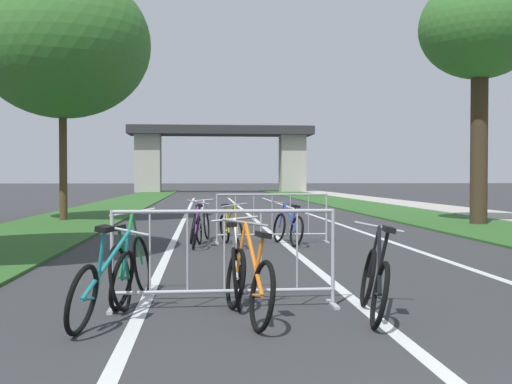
{
  "coord_description": "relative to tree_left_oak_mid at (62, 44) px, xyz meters",
  "views": [
    {
      "loc": [
        -1.69,
        -1.63,
        1.39
      ],
      "look_at": [
        0.07,
        18.75,
        0.91
      ],
      "focal_mm": 42.85,
      "sensor_mm": 36.0,
      "label": 1
    }
  ],
  "objects": [
    {
      "name": "grass_verge_left",
      "position": [
        0.2,
        10.23,
        -5.58
      ],
      "size": [
        3.33,
        69.34,
        0.05
      ],
      "primitive_type": "cube",
      "color": "#2D5B26",
      "rests_on": "ground"
    },
    {
      "name": "grass_verge_right",
      "position": [
        12.03,
        10.23,
        -5.58
      ],
      "size": [
        3.33,
        69.34,
        0.05
      ],
      "primitive_type": "cube",
      "color": "#2D5B26",
      "rests_on": "ground"
    },
    {
      "name": "sidewalk_path_right",
      "position": [
        14.89,
        10.23,
        -5.57
      ],
      "size": [
        2.39,
        69.34,
        0.08
      ],
      "primitive_type": "cube",
      "color": "#ADA89E",
      "rests_on": "ground"
    },
    {
      "name": "lane_stripe_center",
      "position": [
        6.12,
        1.92,
        -5.61
      ],
      "size": [
        0.14,
        40.11,
        0.01
      ],
      "primitive_type": "cube",
      "color": "silver",
      "rests_on": "ground"
    },
    {
      "name": "lane_stripe_right_lane",
      "position": [
        8.46,
        1.92,
        -5.61
      ],
      "size": [
        0.14,
        40.11,
        0.01
      ],
      "primitive_type": "cube",
      "color": "silver",
      "rests_on": "ground"
    },
    {
      "name": "lane_stripe_left_lane",
      "position": [
        3.78,
        1.92,
        -5.61
      ],
      "size": [
        0.14,
        40.11,
        0.01
      ],
      "primitive_type": "cube",
      "color": "silver",
      "rests_on": "ground"
    },
    {
      "name": "overpass_bridge",
      "position": [
        6.12,
        39.16,
        -1.34
      ],
      "size": [
        17.6,
        4.1,
        6.31
      ],
      "color": "#2D2D30",
      "rests_on": "ground"
    },
    {
      "name": "tree_left_oak_mid",
      "position": [
        0.0,
        0.0,
        0.0
      ],
      "size": [
        5.52,
        5.52,
        7.96
      ],
      "color": "#4C3823",
      "rests_on": "ground"
    },
    {
      "name": "tree_right_pine_near",
      "position": [
        12.41,
        -2.64,
        0.03
      ],
      "size": [
        3.49,
        3.49,
        7.23
      ],
      "color": "#3D2D1E",
      "rests_on": "ground"
    },
    {
      "name": "crowd_barrier_nearest",
      "position": [
        4.64,
        -13.31,
        -5.09
      ],
      "size": [
        2.41,
        0.47,
        1.05
      ],
      "rotation": [
        0.0,
        0.0,
        0.01
      ],
      "color": "#ADADB2",
      "rests_on": "ground"
    },
    {
      "name": "crowd_barrier_second",
      "position": [
        5.87,
        -6.92,
        -5.09
      ],
      "size": [
        2.41,
        0.48,
        1.05
      ],
      "rotation": [
        0.0,
        0.0,
        0.02
      ],
      "color": "#ADADB2",
      "rests_on": "ground"
    },
    {
      "name": "bicycle_orange_0",
      "position": [
        4.86,
        -13.86,
        -5.24
      ],
      "size": [
        0.49,
        1.66,
        0.97
      ],
      "rotation": [
        0.0,
        0.0,
        0.18
      ],
      "color": "black",
      "rests_on": "ground"
    },
    {
      "name": "bicycle_teal_1",
      "position": [
        3.48,
        -13.86,
        -5.25
      ],
      "size": [
        0.65,
        1.66,
        0.95
      ],
      "rotation": [
        0.0,
        0.0,
        -0.21
      ],
      "color": "black",
      "rests_on": "ground"
    },
    {
      "name": "bicycle_blue_2",
      "position": [
        6.17,
        -7.27,
        -5.26
      ],
      "size": [
        0.54,
        1.59,
        0.89
      ],
      "rotation": [
        0.0,
        0.0,
        0.24
      ],
      "color": "black",
      "rests_on": "ground"
    },
    {
      "name": "bicycle_white_3",
      "position": [
        4.8,
        -12.93,
        -5.23
      ],
      "size": [
        0.56,
        1.72,
        0.93
      ],
      "rotation": [
        0.0,
        0.0,
        -0.09
      ],
      "color": "black",
      "rests_on": "ground"
    },
    {
      "name": "bicycle_purple_4",
      "position": [
        4.25,
        -7.45,
        -5.24
      ],
      "size": [
        0.46,
        1.73,
        0.93
      ],
      "rotation": [
        0.0,
        0.0,
        0.06
      ],
      "color": "black",
      "rests_on": "ground"
    },
    {
      "name": "bicycle_yellow_5",
      "position": [
        4.98,
        -7.37,
        -5.26
      ],
      "size": [
        0.55,
        1.56,
        0.89
      ],
      "rotation": [
        0.0,
        0.0,
        3.38
      ],
      "color": "black",
      "rests_on": "ground"
    },
    {
      "name": "bicycle_black_6",
      "position": [
        6.11,
        -13.87,
        -5.25
      ],
      "size": [
        0.65,
        1.63,
        0.93
      ],
      "rotation": [
        0.0,
        0.0,
        -0.16
      ],
      "color": "black",
      "rests_on": "ground"
    },
    {
      "name": "bicycle_silver_7",
      "position": [
        4.4,
        -6.51,
        -5.25
      ],
      "size": [
        0.42,
        1.71,
        0.91
      ],
      "rotation": [
        0.0,
        0.0,
        -0.16
      ],
      "color": "black",
      "rests_on": "ground"
    },
    {
      "name": "bicycle_green_8",
      "position": [
        3.62,
        -12.91,
        -5.22
      ],
      "size": [
        0.55,
        1.67,
        1.03
      ],
      "rotation": [
        0.0,
        0.0,
        -0.13
      ],
      "color": "black",
      "rests_on": "ground"
    }
  ]
}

